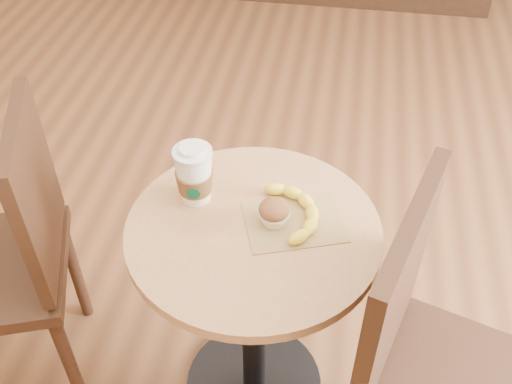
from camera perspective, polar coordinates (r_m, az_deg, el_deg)
cafe_table at (r=1.66m, az=-0.23°, el=-9.18°), size 0.64×0.64×0.75m
chair_left at (r=1.83m, az=-22.51°, el=-5.59°), size 0.55×0.55×0.98m
chair_right at (r=1.49m, az=16.73°, el=-16.64°), size 0.57×0.57×1.04m
kraft_bag at (r=1.49m, az=3.65°, el=-2.87°), size 0.29×0.25×0.00m
coffee_cup at (r=1.51m, az=-5.90°, el=1.53°), size 0.10×0.10×0.17m
muffin at (r=1.46m, az=1.75°, el=-1.98°), size 0.08×0.08×0.07m
banana at (r=1.49m, az=3.40°, el=-1.96°), size 0.23×0.27×0.03m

